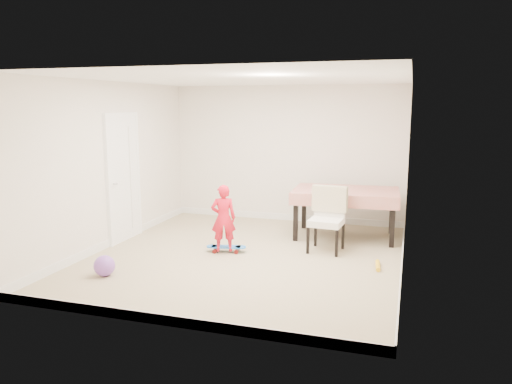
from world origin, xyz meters
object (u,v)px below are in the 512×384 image
(skateboard, at_px, (226,249))
(balloon, at_px, (104,266))
(dining_table, at_px, (345,213))
(dining_chair, at_px, (326,220))
(child, at_px, (223,220))

(skateboard, bearing_deg, balloon, -139.70)
(dining_table, height_order, skateboard, dining_table)
(dining_chair, relative_size, child, 0.97)
(skateboard, xyz_separation_m, child, (-0.02, -0.06, 0.47))
(dining_chair, height_order, balloon, dining_chair)
(child, bearing_deg, dining_table, -158.75)
(dining_table, xyz_separation_m, child, (-1.64, -1.50, 0.10))
(dining_table, bearing_deg, child, -140.47)
(skateboard, height_order, child, child)
(child, bearing_deg, dining_chair, 179.55)
(dining_table, distance_m, balloon, 4.05)
(child, bearing_deg, skateboard, -127.18)
(dining_table, relative_size, dining_chair, 1.75)
(skateboard, distance_m, balloon, 1.89)
(dining_table, distance_m, skateboard, 2.20)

